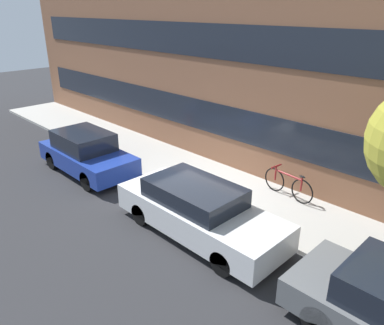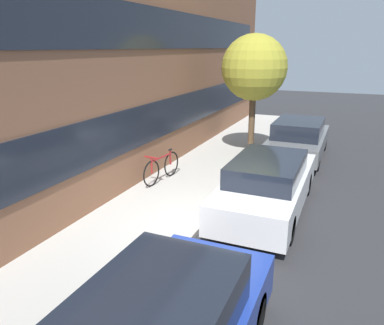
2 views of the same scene
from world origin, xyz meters
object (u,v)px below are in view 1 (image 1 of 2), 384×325
object	(u,v)px
parked_car_blue	(86,153)
parked_car_white	(198,210)
fire_hydrant	(108,143)
bicycle	(288,184)

from	to	relation	value
parked_car_blue	parked_car_white	size ratio (longest dim) A/B	0.85
parked_car_white	fire_hydrant	distance (m)	6.47
parked_car_blue	parked_car_white	world-z (taller)	parked_car_blue
parked_car_white	bicycle	bearing A→B (deg)	79.35
fire_hydrant	bicycle	distance (m)	7.10
parked_car_blue	parked_car_white	distance (m)	5.35
parked_car_white	bicycle	world-z (taller)	parked_car_white
parked_car_white	fire_hydrant	bearing A→B (deg)	167.21
parked_car_blue	fire_hydrant	distance (m)	1.73
parked_car_white	fire_hydrant	size ratio (longest dim) A/B	6.32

